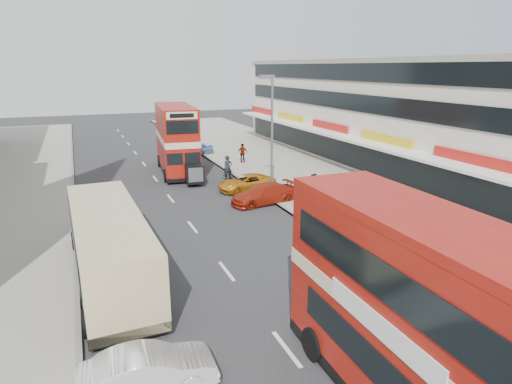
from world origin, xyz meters
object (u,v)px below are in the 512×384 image
coach (109,243)px  pedestrian_far (242,153)px  bus_main (413,315)px  car_right_b (246,183)px  bus_second (177,139)px  car_right_a (264,194)px  cyclist (228,175)px  car_right_c (195,149)px  car_left_front (148,371)px  street_lamp (271,127)px  pedestrian_near (313,188)px

coach → pedestrian_far: coach is taller
bus_main → car_right_b: (3.75, 21.33, -2.15)m
bus_second → car_right_a: bus_second is taller
car_right_a → cyclist: size_ratio=2.00×
car_right_c → cyclist: bearing=-0.8°
cyclist → bus_main: bearing=-104.0°
bus_main → car_right_c: (3.71, 35.74, -2.12)m
bus_second → car_right_a: 11.54m
car_right_a → car_right_c: 17.76m
bus_main → car_left_front: (-6.08, 3.16, -2.12)m
coach → car_right_c: 27.23m
coach → car_right_a: size_ratio=2.33×
car_left_front → cyclist: cyclist is taller
bus_main → pedestrian_far: bearing=-101.6°
bus_second → bus_main: bearing=94.7°
car_left_front → car_right_c: 34.02m
bus_second → coach: bearing=75.0°
car_left_front → cyclist: size_ratio=1.67×
car_right_b → car_right_c: 14.41m
street_lamp → coach: 14.66m
coach → pedestrian_far: bearing=54.1°
coach → cyclist: size_ratio=4.67×
bus_second → pedestrian_far: size_ratio=5.80×
car_right_c → pedestrian_near: bearing=10.5°
bus_main → cyclist: bus_main is taller
car_right_c → street_lamp: bearing=6.0°
car_right_c → pedestrian_near: pedestrian_near is taller
coach → car_right_c: (10.16, 25.24, -1.00)m
street_lamp → cyclist: bearing=113.1°
street_lamp → coach: (-11.22, -8.89, -3.17)m
bus_second → car_right_b: size_ratio=2.37×
car_right_c → car_left_front: bearing=-14.5°
bus_main → coach: (-6.45, 10.50, -1.12)m
coach → cyclist: 16.05m
bus_second → cyclist: size_ratio=4.47×
coach → car_left_front: 7.42m
car_right_b → car_right_a: bearing=-8.7°
pedestrian_far → car_right_c: bearing=120.5°
cyclist → car_left_front: bearing=-120.9°
car_right_b → street_lamp: bearing=20.5°
car_right_a → street_lamp: bearing=134.0°
street_lamp → pedestrian_near: (1.73, -2.88, -3.67)m
cyclist → car_right_b: bearing=-78.0°
street_lamp → car_right_b: (-1.02, 1.94, -4.20)m
pedestrian_near → cyclist: cyclist is taller
car_left_front → cyclist: bearing=-23.2°
car_right_b → bus_second: bearing=-163.3°
bus_main → car_left_front: size_ratio=2.53×
car_left_front → car_right_b: (9.83, 18.17, -0.03)m
car_left_front → car_right_a: car_right_a is taller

